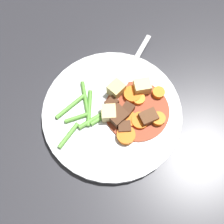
% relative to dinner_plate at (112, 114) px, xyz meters
% --- Properties ---
extents(ground_plane, '(3.00, 3.00, 0.00)m').
position_rel_dinner_plate_xyz_m(ground_plane, '(0.00, 0.00, -0.01)').
color(ground_plane, '#2D2D33').
extents(dinner_plate, '(0.27, 0.27, 0.02)m').
position_rel_dinner_plate_xyz_m(dinner_plate, '(0.00, 0.00, 0.00)').
color(dinner_plate, white).
rests_on(dinner_plate, ground_plane).
extents(stew_sauce, '(0.13, 0.13, 0.00)m').
position_rel_dinner_plate_xyz_m(stew_sauce, '(0.05, -0.00, 0.01)').
color(stew_sauce, '#93381E').
rests_on(stew_sauce, dinner_plate).
extents(carrot_slice_0, '(0.03, 0.03, 0.01)m').
position_rel_dinner_plate_xyz_m(carrot_slice_0, '(0.09, 0.03, 0.02)').
color(carrot_slice_0, orange).
rests_on(carrot_slice_0, dinner_plate).
extents(carrot_slice_1, '(0.03, 0.03, 0.01)m').
position_rel_dinner_plate_xyz_m(carrot_slice_1, '(0.05, 0.02, 0.01)').
color(carrot_slice_1, orange).
rests_on(carrot_slice_1, dinner_plate).
extents(carrot_slice_2, '(0.04, 0.04, 0.01)m').
position_rel_dinner_plate_xyz_m(carrot_slice_2, '(0.03, -0.02, 0.01)').
color(carrot_slice_2, orange).
rests_on(carrot_slice_2, dinner_plate).
extents(carrot_slice_3, '(0.04, 0.04, 0.01)m').
position_rel_dinner_plate_xyz_m(carrot_slice_3, '(0.05, -0.02, 0.01)').
color(carrot_slice_3, orange).
rests_on(carrot_slice_3, dinner_plate).
extents(carrot_slice_4, '(0.04, 0.04, 0.01)m').
position_rel_dinner_plate_xyz_m(carrot_slice_4, '(0.04, 0.03, 0.01)').
color(carrot_slice_4, orange).
rests_on(carrot_slice_4, dinner_plate).
extents(carrot_slice_5, '(0.04, 0.04, 0.01)m').
position_rel_dinner_plate_xyz_m(carrot_slice_5, '(0.09, -0.02, 0.02)').
color(carrot_slice_5, orange).
rests_on(carrot_slice_5, dinner_plate).
extents(carrot_slice_6, '(0.05, 0.05, 0.01)m').
position_rel_dinner_plate_xyz_m(carrot_slice_6, '(0.02, -0.05, 0.01)').
color(carrot_slice_6, orange).
rests_on(carrot_slice_6, dinner_plate).
extents(potato_chunk_0, '(0.03, 0.03, 0.02)m').
position_rel_dinner_plate_xyz_m(potato_chunk_0, '(-0.01, -0.01, 0.02)').
color(potato_chunk_0, '#EAD68C').
rests_on(potato_chunk_0, dinner_plate).
extents(potato_chunk_1, '(0.04, 0.04, 0.03)m').
position_rel_dinner_plate_xyz_m(potato_chunk_1, '(0.01, 0.04, 0.02)').
color(potato_chunk_1, '#E5CC7A').
rests_on(potato_chunk_1, dinner_plate).
extents(potato_chunk_2, '(0.03, 0.03, 0.03)m').
position_rel_dinner_plate_xyz_m(potato_chunk_2, '(0.06, 0.04, 0.02)').
color(potato_chunk_2, '#EAD68C').
rests_on(potato_chunk_2, dinner_plate).
extents(meat_chunk_0, '(0.03, 0.03, 0.02)m').
position_rel_dinner_plate_xyz_m(meat_chunk_0, '(0.00, 0.02, 0.02)').
color(meat_chunk_0, '#4C2B19').
rests_on(meat_chunk_0, dinner_plate).
extents(meat_chunk_1, '(0.02, 0.02, 0.02)m').
position_rel_dinner_plate_xyz_m(meat_chunk_1, '(0.02, -0.04, 0.02)').
color(meat_chunk_1, '#56331E').
rests_on(meat_chunk_1, dinner_plate).
extents(meat_chunk_2, '(0.03, 0.03, 0.02)m').
position_rel_dinner_plate_xyz_m(meat_chunk_2, '(0.03, -0.00, 0.02)').
color(meat_chunk_2, '#4C2B19').
rests_on(meat_chunk_2, dinner_plate).
extents(meat_chunk_3, '(0.05, 0.05, 0.02)m').
position_rel_dinner_plate_xyz_m(meat_chunk_3, '(0.01, -0.01, 0.02)').
color(meat_chunk_3, '#56331E').
rests_on(meat_chunk_3, dinner_plate).
extents(meat_chunk_4, '(0.04, 0.03, 0.02)m').
position_rel_dinner_plate_xyz_m(meat_chunk_4, '(0.07, -0.02, 0.02)').
color(meat_chunk_4, brown).
rests_on(meat_chunk_4, dinner_plate).
extents(green_bean_0, '(0.05, 0.02, 0.01)m').
position_rel_dinner_plate_xyz_m(green_bean_0, '(-0.07, -0.01, 0.01)').
color(green_bean_0, '#66AD42').
rests_on(green_bean_0, dinner_plate).
extents(green_bean_1, '(0.01, 0.07, 0.01)m').
position_rel_dinner_plate_xyz_m(green_bean_1, '(-0.04, 0.01, 0.01)').
color(green_bean_1, '#599E38').
rests_on(green_bean_1, dinner_plate).
extents(green_bean_2, '(0.05, 0.04, 0.01)m').
position_rel_dinner_plate_xyz_m(green_bean_2, '(-0.04, -0.02, 0.01)').
color(green_bean_2, '#66AD42').
rests_on(green_bean_2, dinner_plate).
extents(green_bean_3, '(0.02, 0.08, 0.01)m').
position_rel_dinner_plate_xyz_m(green_bean_3, '(-0.05, 0.03, 0.01)').
color(green_bean_3, '#599E38').
rests_on(green_bean_3, dinner_plate).
extents(green_bean_4, '(0.05, 0.04, 0.01)m').
position_rel_dinner_plate_xyz_m(green_bean_4, '(-0.02, -0.01, 0.01)').
color(green_bean_4, '#66AD42').
rests_on(green_bean_4, dinner_plate).
extents(green_bean_5, '(0.04, 0.05, 0.01)m').
position_rel_dinner_plate_xyz_m(green_bean_5, '(-0.08, -0.04, 0.01)').
color(green_bean_5, '#66AD42').
rests_on(green_bean_5, dinner_plate).
extents(green_bean_6, '(0.06, 0.05, 0.01)m').
position_rel_dinner_plate_xyz_m(green_bean_6, '(-0.08, 0.01, 0.01)').
color(green_bean_6, '#66AD42').
rests_on(green_bean_6, dinner_plate).
extents(fork, '(0.10, 0.16, 0.00)m').
position_rel_dinner_plate_xyz_m(fork, '(0.04, 0.09, 0.01)').
color(fork, silver).
rests_on(fork, dinner_plate).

